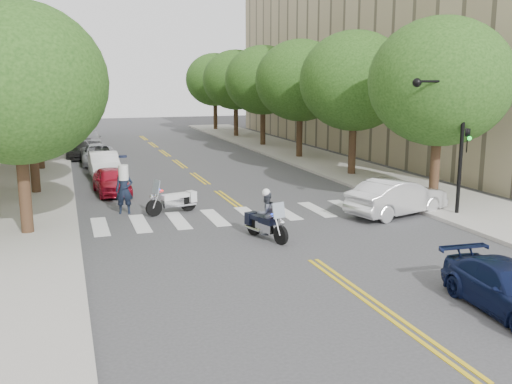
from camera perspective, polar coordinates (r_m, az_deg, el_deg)
name	(u,v)px	position (r m, az deg, el deg)	size (l,w,h in m)	color
ground	(313,260)	(18.46, 5.71, -6.79)	(140.00, 140.00, 0.00)	#38383A
sidewalk_left	(30,170)	(38.44, -21.70, 2.06)	(5.00, 60.00, 0.15)	#9E9991
sidewalk_right	(308,157)	(41.90, 5.21, 3.52)	(5.00, 60.00, 0.15)	#9E9991
building_right	(469,15)	(53.83, 20.57, 16.25)	(26.00, 44.00, 22.00)	tan
tree_l_0	(16,83)	(22.01, -22.89, 10.01)	(6.40, 6.40, 8.45)	#382316
tree_l_1	(28,82)	(30.00, -21.84, 10.20)	(6.40, 6.40, 8.45)	#382316
tree_l_2	(35,81)	(37.99, -21.24, 10.31)	(6.40, 6.40, 8.45)	#382316
tree_l_3	(39,80)	(45.99, -20.84, 10.38)	(6.40, 6.40, 8.45)	#382316
tree_l_4	(43,80)	(53.98, -20.57, 10.43)	(6.40, 6.40, 8.45)	#382316
tree_l_5	(45,80)	(61.98, -20.36, 10.47)	(6.40, 6.40, 8.45)	#382316
tree_r_0	(440,82)	(27.24, 17.93, 10.43)	(6.40, 6.40, 8.45)	#382316
tree_r_1	(354,81)	(34.02, 9.81, 10.87)	(6.40, 6.40, 8.45)	#382316
tree_r_2	(300,81)	(41.24, 4.45, 11.05)	(6.40, 6.40, 8.45)	#382316
tree_r_3	(263,80)	(48.70, 0.70, 11.12)	(6.40, 6.40, 8.45)	#382316
tree_r_4	(236,80)	(56.32, -2.05, 11.14)	(6.40, 6.40, 8.45)	#382316
tree_r_5	(215,80)	(64.02, -4.13, 11.13)	(6.40, 6.40, 8.45)	#382316
traffic_signal_pole	(453,128)	(24.67, 19.09, 6.05)	(2.82, 0.42, 6.00)	black
motorcycle_police	(265,217)	(20.53, 0.93, -2.47)	(1.01, 2.23, 1.86)	black
motorcycle_parked	(176,201)	(24.81, -8.03, -0.86)	(2.31, 1.07, 1.54)	black
officer_standing	(124,190)	(25.02, -13.04, 0.17)	(0.74, 0.48, 2.03)	black
convertible	(397,197)	(24.85, 13.94, -0.48)	(1.66, 4.75, 1.56)	silver
sedan_blue	(510,289)	(15.60, 24.02, -8.84)	(1.69, 4.17, 1.21)	#0E173A
parked_car_a	(112,181)	(29.48, -14.25, 1.09)	(1.58, 3.92, 1.34)	#A61125
parked_car_b	(104,165)	(34.39, -14.93, 2.61)	(1.58, 4.53, 1.49)	white
parked_car_c	(99,155)	(39.84, -15.47, 3.62)	(2.23, 4.83, 1.34)	gray
parked_car_d	(80,150)	(43.45, -17.21, 4.08)	(1.76, 4.33, 1.26)	black
parked_car_e	(90,138)	(50.25, -16.24, 5.16)	(1.72, 4.27, 1.45)	gray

